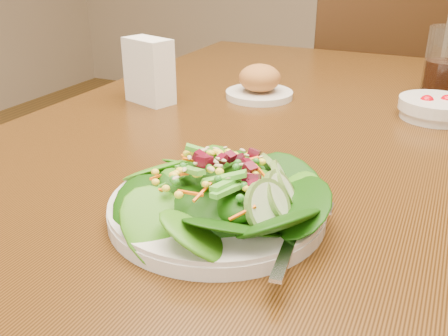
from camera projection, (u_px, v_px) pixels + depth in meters
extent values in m
cube|color=#543213|center=(279.00, 131.00, 0.93)|extent=(0.90, 1.40, 0.04)
cylinder|color=#31190D|center=(230.00, 158.00, 1.76)|extent=(0.07, 0.07, 0.71)
cube|color=#31190D|center=(359.00, 113.00, 1.96)|extent=(0.54, 0.54, 0.04)
cylinder|color=#31190D|center=(391.00, 152.00, 2.20)|extent=(0.04, 0.04, 0.42)
cylinder|color=#31190D|center=(306.00, 148.00, 2.24)|extent=(0.04, 0.04, 0.42)
cylinder|color=#31190D|center=(408.00, 189.00, 1.87)|extent=(0.04, 0.04, 0.42)
cylinder|color=#31190D|center=(309.00, 183.00, 1.91)|extent=(0.04, 0.04, 0.42)
cube|color=#31190D|center=(375.00, 59.00, 1.67)|extent=(0.40, 0.16, 0.47)
cylinder|color=silver|center=(217.00, 210.00, 0.60)|extent=(0.26, 0.26, 0.02)
ellipsoid|color=black|center=(217.00, 189.00, 0.58)|extent=(0.18, 0.18, 0.04)
cube|color=silver|center=(298.00, 234.00, 0.52)|extent=(0.05, 0.18, 0.01)
cylinder|color=silver|center=(259.00, 94.00, 1.06)|extent=(0.14, 0.14, 0.01)
ellipsoid|color=#A76939|center=(260.00, 78.00, 1.04)|extent=(0.09, 0.09, 0.06)
cylinder|color=silver|center=(436.00, 108.00, 0.93)|extent=(0.14, 0.14, 0.04)
sphere|color=#C7000C|center=(447.00, 102.00, 0.92)|extent=(0.03, 0.03, 0.03)
sphere|color=#C7000C|center=(427.00, 103.00, 0.92)|extent=(0.03, 0.03, 0.03)
cylinder|color=silver|center=(445.00, 61.00, 1.06)|extent=(0.08, 0.08, 0.14)
cylinder|color=black|center=(442.00, 77.00, 1.07)|extent=(0.07, 0.07, 0.07)
cube|color=white|center=(149.00, 71.00, 1.00)|extent=(0.11, 0.08, 0.13)
cube|color=white|center=(149.00, 66.00, 1.00)|extent=(0.09, 0.07, 0.11)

